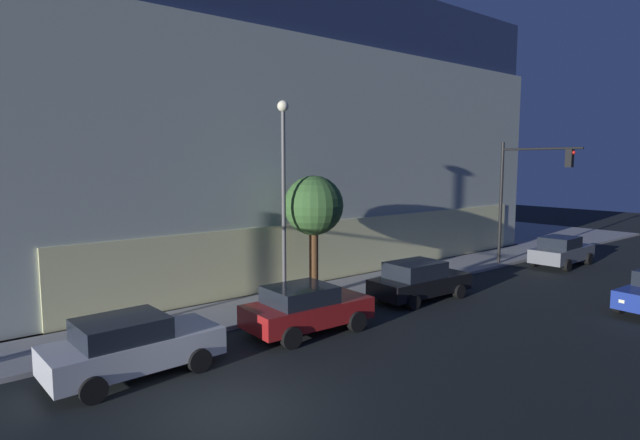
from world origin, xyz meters
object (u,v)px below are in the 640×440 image
(car_red, at_px, (306,308))
(car_black, at_px, (419,280))
(car_silver, at_px, (132,346))
(traffic_light_far_corner, at_px, (524,184))
(street_lamp_sidewalk, at_px, (284,178))
(car_grey, at_px, (561,251))
(sidewalk_tree, at_px, (314,207))
(modern_building, at_px, (238,139))

(car_red, distance_m, car_black, 6.33)
(car_silver, height_order, car_black, car_silver)
(traffic_light_far_corner, bearing_deg, street_lamp_sidewalk, 172.27)
(traffic_light_far_corner, distance_m, car_grey, 4.69)
(car_black, bearing_deg, car_red, -176.85)
(traffic_light_far_corner, height_order, car_black, traffic_light_far_corner)
(traffic_light_far_corner, xyz_separation_m, car_grey, (2.53, -1.02, -3.81))
(sidewalk_tree, bearing_deg, car_silver, -160.93)
(car_grey, bearing_deg, traffic_light_far_corner, 158.01)
(traffic_light_far_corner, bearing_deg, sidewalk_tree, 170.24)
(modern_building, bearing_deg, car_grey, -54.53)
(modern_building, xyz_separation_m, car_silver, (-12.64, -15.74, -6.43))
(modern_building, relative_size, car_black, 6.72)
(car_red, relative_size, car_black, 0.96)
(modern_building, height_order, street_lamp_sidewalk, modern_building)
(car_silver, distance_m, car_grey, 23.98)
(traffic_light_far_corner, bearing_deg, modern_building, 120.60)
(modern_building, xyz_separation_m, car_grey, (11.35, -15.93, -6.44))
(traffic_light_far_corner, bearing_deg, car_red, -176.46)
(street_lamp_sidewalk, bearing_deg, modern_building, 66.67)
(car_silver, bearing_deg, sidewalk_tree, 19.07)
(car_red, bearing_deg, sidewalk_tree, 47.83)
(traffic_light_far_corner, distance_m, street_lamp_sidewalk, 14.54)
(modern_building, xyz_separation_m, traffic_light_far_corner, (8.81, -14.90, -2.63))
(sidewalk_tree, height_order, car_grey, sidewalk_tree)
(street_lamp_sidewalk, relative_size, sidewalk_tree, 1.57)
(street_lamp_sidewalk, height_order, car_grey, street_lamp_sidewalk)
(traffic_light_far_corner, xyz_separation_m, car_black, (-9.25, -0.62, -3.82))
(modern_building, bearing_deg, street_lamp_sidewalk, -113.33)
(sidewalk_tree, xyz_separation_m, car_silver, (-8.73, -3.02, -3.09))
(traffic_light_far_corner, height_order, car_silver, traffic_light_far_corner)
(car_silver, relative_size, car_grey, 1.00)
(car_silver, distance_m, car_red, 5.88)
(car_red, distance_m, car_grey, 18.10)
(modern_building, distance_m, traffic_light_far_corner, 17.51)
(car_grey, bearing_deg, car_black, 178.02)
(modern_building, height_order, car_silver, modern_building)
(street_lamp_sidewalk, xyz_separation_m, car_silver, (-7.05, -2.79, -4.32))
(modern_building, distance_m, car_silver, 21.18)
(traffic_light_far_corner, relative_size, sidewalk_tree, 1.32)
(street_lamp_sidewalk, bearing_deg, car_silver, -158.43)
(street_lamp_sidewalk, distance_m, sidewalk_tree, 2.09)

